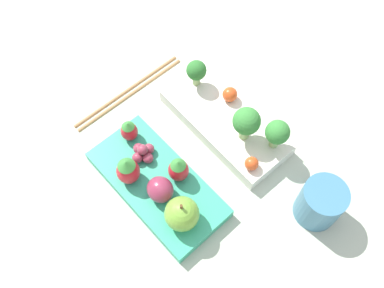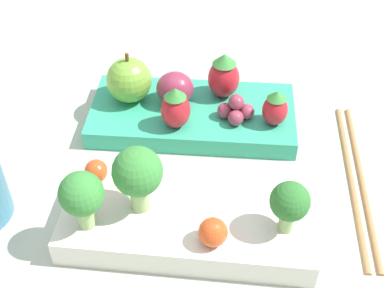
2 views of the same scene
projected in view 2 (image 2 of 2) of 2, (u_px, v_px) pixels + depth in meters
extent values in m
plane|color=#ADB7A3|center=(187.00, 172.00, 0.51)|extent=(4.00, 4.00, 0.00)
cube|color=silver|center=(188.00, 221.00, 0.45)|extent=(0.21, 0.10, 0.02)
cube|color=#33A87F|center=(195.00, 115.00, 0.56)|extent=(0.21, 0.10, 0.02)
cylinder|color=#93B770|center=(140.00, 197.00, 0.44)|extent=(0.02, 0.02, 0.02)
sphere|color=#388438|center=(137.00, 172.00, 0.42)|extent=(0.04, 0.04, 0.04)
cylinder|color=#93B770|center=(86.00, 216.00, 0.42)|extent=(0.01, 0.01, 0.02)
sphere|color=#388438|center=(81.00, 194.00, 0.41)|extent=(0.04, 0.04, 0.04)
cylinder|color=#93B770|center=(286.00, 221.00, 0.42)|extent=(0.01, 0.01, 0.02)
sphere|color=#2D702D|center=(290.00, 201.00, 0.41)|extent=(0.03, 0.03, 0.03)
sphere|color=#DB4C1E|center=(96.00, 171.00, 0.46)|extent=(0.02, 0.02, 0.02)
sphere|color=#DB4C1E|center=(213.00, 232.00, 0.41)|extent=(0.02, 0.02, 0.02)
sphere|color=#70A838|center=(129.00, 80.00, 0.55)|extent=(0.05, 0.05, 0.05)
cylinder|color=brown|center=(127.00, 58.00, 0.53)|extent=(0.00, 0.00, 0.01)
ellipsoid|color=red|center=(224.00, 79.00, 0.55)|extent=(0.03, 0.03, 0.04)
cone|color=#388438|center=(225.00, 59.00, 0.54)|extent=(0.02, 0.02, 0.01)
ellipsoid|color=red|center=(275.00, 110.00, 0.52)|extent=(0.03, 0.03, 0.03)
cone|color=#388438|center=(277.00, 95.00, 0.51)|extent=(0.02, 0.02, 0.01)
ellipsoid|color=red|center=(176.00, 110.00, 0.52)|extent=(0.03, 0.03, 0.04)
cone|color=#388438|center=(175.00, 93.00, 0.50)|extent=(0.02, 0.02, 0.01)
ellipsoid|color=#892D47|center=(175.00, 88.00, 0.55)|extent=(0.04, 0.04, 0.03)
sphere|color=#93384C|center=(225.00, 111.00, 0.54)|extent=(0.02, 0.02, 0.02)
sphere|color=#93384C|center=(236.00, 118.00, 0.53)|extent=(0.02, 0.02, 0.02)
sphere|color=#93384C|center=(247.00, 112.00, 0.53)|extent=(0.02, 0.02, 0.02)
sphere|color=#93384C|center=(236.00, 104.00, 0.54)|extent=(0.02, 0.02, 0.02)
sphere|color=#93384C|center=(236.00, 102.00, 0.53)|extent=(0.02, 0.02, 0.02)
cylinder|color=#A37547|center=(351.00, 178.00, 0.50)|extent=(0.01, 0.21, 0.01)
cylinder|color=#A37547|center=(362.00, 179.00, 0.50)|extent=(0.01, 0.21, 0.01)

